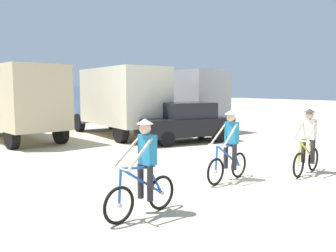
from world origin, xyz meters
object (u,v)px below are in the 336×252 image
(box_truck_cream_rv, at_px, (118,99))
(cyclist_orange_shirt, at_px, (144,171))
(sedan_parked, at_px, (186,122))
(cyclist_cowboy_hat, at_px, (229,148))
(box_truck_tan_camper, at_px, (16,100))
(box_truck_grey_hauler, at_px, (176,97))
(cyclist_near_camera, at_px, (308,144))

(box_truck_cream_rv, distance_m, cyclist_orange_shirt, 11.62)
(sedan_parked, height_order, cyclist_orange_shirt, cyclist_orange_shirt)
(cyclist_cowboy_hat, bearing_deg, box_truck_tan_camper, 105.57)
(box_truck_grey_hauler, bearing_deg, sedan_parked, -120.51)
(box_truck_tan_camper, distance_m, sedan_parked, 7.80)
(box_truck_grey_hauler, height_order, cyclist_near_camera, box_truck_grey_hauler)
(sedan_parked, bearing_deg, box_truck_cream_rv, 112.28)
(box_truck_tan_camper, xyz_separation_m, box_truck_cream_rv, (4.60, -1.07, 0.00))
(cyclist_orange_shirt, bearing_deg, box_truck_grey_hauler, 52.01)
(cyclist_cowboy_hat, bearing_deg, box_truck_cream_rv, 80.48)
(box_truck_cream_rv, relative_size, sedan_parked, 1.54)
(box_truck_grey_hauler, relative_size, cyclist_cowboy_hat, 3.79)
(cyclist_cowboy_hat, bearing_deg, box_truck_grey_hauler, 61.11)
(cyclist_near_camera, bearing_deg, box_truck_cream_rv, 94.03)
(sedan_parked, bearing_deg, box_truck_tan_camper, 142.13)
(cyclist_near_camera, bearing_deg, cyclist_orange_shirt, -177.11)
(cyclist_orange_shirt, bearing_deg, sedan_parked, 47.99)
(sedan_parked, xyz_separation_m, cyclist_cowboy_hat, (-3.13, -5.96, -0.04))
(sedan_parked, bearing_deg, cyclist_near_camera, -96.75)
(box_truck_grey_hauler, distance_m, cyclist_orange_shirt, 14.25)
(box_truck_cream_rv, bearing_deg, cyclist_cowboy_hat, -99.52)
(cyclist_orange_shirt, height_order, cyclist_near_camera, same)
(sedan_parked, relative_size, cyclist_orange_shirt, 2.41)
(box_truck_grey_hauler, relative_size, cyclist_near_camera, 3.79)
(cyclist_cowboy_hat, distance_m, cyclist_near_camera, 2.44)
(box_truck_tan_camper, height_order, cyclist_cowboy_hat, box_truck_tan_camper)
(sedan_parked, bearing_deg, box_truck_grey_hauler, 59.49)
(box_truck_cream_rv, bearing_deg, cyclist_orange_shirt, -113.95)
(box_truck_cream_rv, xyz_separation_m, cyclist_orange_shirt, (-4.70, -10.58, -1.03))
(box_truck_grey_hauler, bearing_deg, cyclist_orange_shirt, -127.99)
(sedan_parked, relative_size, cyclist_near_camera, 2.41)
(cyclist_orange_shirt, xyz_separation_m, cyclist_cowboy_hat, (3.08, 0.94, 0.00))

